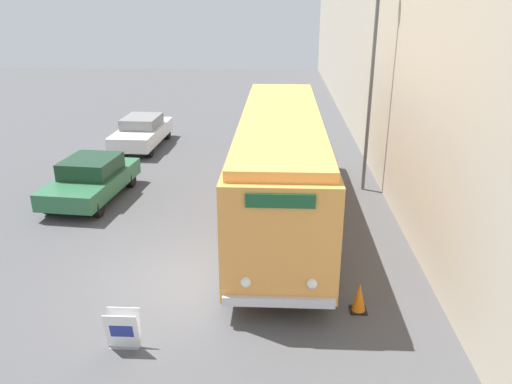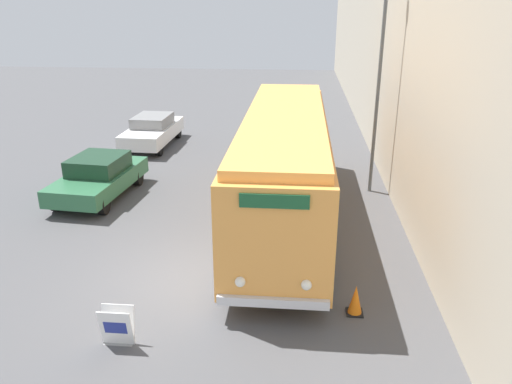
% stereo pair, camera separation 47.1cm
% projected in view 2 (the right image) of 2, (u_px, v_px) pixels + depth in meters
% --- Properties ---
extents(ground_plane, '(80.00, 80.00, 0.00)m').
position_uv_depth(ground_plane, '(183.00, 280.00, 12.06)').
color(ground_plane, '#4C4C4F').
extents(building_wall_right, '(0.30, 60.00, 6.73)m').
position_uv_depth(building_wall_right, '(386.00, 81.00, 19.65)').
color(building_wall_right, '#B2A893').
rests_on(building_wall_right, ground_plane).
extents(vintage_bus, '(2.43, 11.34, 3.28)m').
position_uv_depth(vintage_bus, '(284.00, 161.00, 14.95)').
color(vintage_bus, black).
rests_on(vintage_bus, ground_plane).
extents(sign_board, '(0.65, 0.31, 0.81)m').
position_uv_depth(sign_board, '(117.00, 327.00, 9.71)').
color(sign_board, gray).
rests_on(sign_board, ground_plane).
extents(streetlamp, '(0.36, 0.36, 7.51)m').
position_uv_depth(streetlamp, '(381.00, 53.00, 16.06)').
color(streetlamp, '#595E60').
rests_on(streetlamp, ground_plane).
extents(parked_car_near, '(2.27, 4.29, 1.43)m').
position_uv_depth(parked_car_near, '(99.00, 176.00, 16.99)').
color(parked_car_near, black).
rests_on(parked_car_near, ground_plane).
extents(parked_car_mid, '(1.94, 4.52, 1.40)m').
position_uv_depth(parked_car_mid, '(153.00, 130.00, 23.08)').
color(parked_car_mid, black).
rests_on(parked_car_mid, ground_plane).
extents(traffic_cone, '(0.36, 0.36, 0.68)m').
position_uv_depth(traffic_cone, '(355.00, 300.00, 10.68)').
color(traffic_cone, black).
rests_on(traffic_cone, ground_plane).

